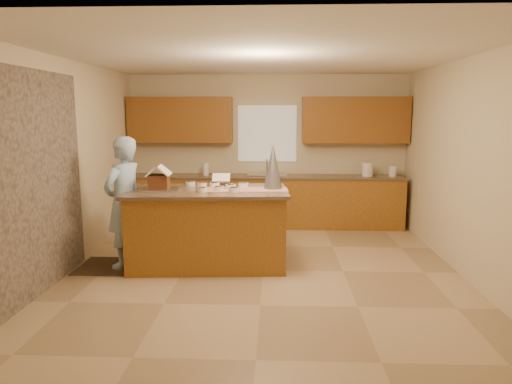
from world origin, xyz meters
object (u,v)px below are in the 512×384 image
island_base (208,229)px  boy (124,203)px  gingerbread_house (159,180)px  tinsel_tree (273,166)px

island_base → boy: (-1.07, -0.13, 0.38)m
boy → gingerbread_house: size_ratio=5.17×
gingerbread_house → island_base: bearing=9.1°
tinsel_tree → gingerbread_house: bearing=-171.8°
island_base → gingerbread_house: 0.92m
tinsel_tree → boy: boy is taller
boy → island_base: bearing=121.2°
tinsel_tree → boy: 2.01m
gingerbread_house → boy: bearing=-176.3°
tinsel_tree → boy: bearing=-172.9°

